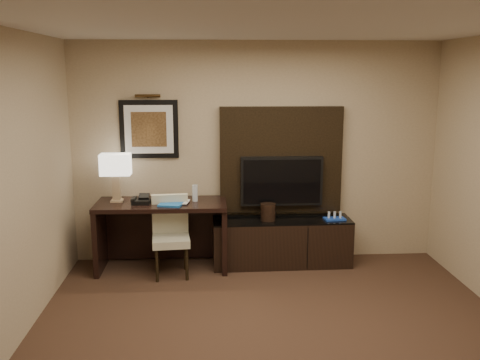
{
  "coord_description": "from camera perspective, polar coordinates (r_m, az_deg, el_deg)",
  "views": [
    {
      "loc": [
        -0.58,
        -4.01,
        2.34
      ],
      "look_at": [
        -0.24,
        1.8,
        1.15
      ],
      "focal_mm": 40.0,
      "sensor_mm": 36.0,
      "label": 1
    }
  ],
  "objects": [
    {
      "name": "tv_wall_panel",
      "position": [
        6.59,
        4.37,
        2.19
      ],
      "size": [
        1.5,
        0.12,
        1.3
      ],
      "primitive_type": "cube",
      "color": "black",
      "rests_on": "wall_back"
    },
    {
      "name": "water_bottle",
      "position": [
        6.35,
        -4.83,
        -1.4
      ],
      "size": [
        0.07,
        0.07,
        0.2
      ],
      "primitive_type": "cylinder",
      "rotation": [
        0.0,
        0.0,
        -0.01
      ],
      "color": "silver",
      "rests_on": "desk"
    },
    {
      "name": "table_lamp",
      "position": [
        6.45,
        -13.07,
        0.01
      ],
      "size": [
        0.36,
        0.27,
        0.52
      ],
      "primitive_type": null,
      "rotation": [
        0.0,
        0.0,
        0.32
      ],
      "color": "tan",
      "rests_on": "desk"
    },
    {
      "name": "ceiling",
      "position": [
        4.06,
        5.07,
        16.61
      ],
      "size": [
        4.5,
        5.0,
        0.01
      ],
      "primitive_type": "cube",
      "color": "silver",
      "rests_on": "wall_back"
    },
    {
      "name": "desk_chair",
      "position": [
        6.23,
        -7.37,
        -6.32
      ],
      "size": [
        0.46,
        0.52,
        0.88
      ],
      "primitive_type": null,
      "rotation": [
        0.0,
        0.0,
        0.09
      ],
      "color": "beige",
      "rests_on": "floor"
    },
    {
      "name": "floor",
      "position": [
        4.68,
        4.45,
        -18.56
      ],
      "size": [
        4.5,
        5.0,
        0.01
      ],
      "primitive_type": "cube",
      "color": "#372319",
      "rests_on": "ground"
    },
    {
      "name": "artwork",
      "position": [
        6.56,
        -9.67,
        5.36
      ],
      "size": [
        0.7,
        0.04,
        0.7
      ],
      "primitive_type": "cube",
      "color": "black",
      "rests_on": "wall_back"
    },
    {
      "name": "desk",
      "position": [
        6.48,
        -8.29,
        -5.89
      ],
      "size": [
        1.54,
        0.67,
        0.82
      ],
      "primitive_type": "cube",
      "rotation": [
        0.0,
        0.0,
        -0.01
      ],
      "color": "black",
      "rests_on": "floor"
    },
    {
      "name": "book",
      "position": [
        6.28,
        -7.03,
        -1.45
      ],
      "size": [
        0.17,
        0.05,
        0.23
      ],
      "primitive_type": "imported",
      "rotation": [
        0.0,
        0.0,
        -0.15
      ],
      "color": "#B7A690",
      "rests_on": "desk"
    },
    {
      "name": "ice_bucket",
      "position": [
        6.43,
        3.01,
        -3.42
      ],
      "size": [
        0.21,
        0.21,
        0.2
      ],
      "primitive_type": "cylinder",
      "rotation": [
        0.0,
        0.0,
        0.13
      ],
      "color": "black",
      "rests_on": "credenza"
    },
    {
      "name": "tv",
      "position": [
        6.54,
        4.46,
        -0.11
      ],
      "size": [
        1.0,
        0.08,
        0.6
      ],
      "primitive_type": "cube",
      "color": "black",
      "rests_on": "tv_wall_panel"
    },
    {
      "name": "minibar_tray",
      "position": [
        6.56,
        10.06,
        -3.8
      ],
      "size": [
        0.27,
        0.18,
        0.09
      ],
      "primitive_type": null,
      "rotation": [
        0.0,
        0.0,
        0.11
      ],
      "color": "#1B44B5",
      "rests_on": "credenza"
    },
    {
      "name": "wall_back",
      "position": [
        6.61,
        1.73,
        2.94
      ],
      "size": [
        4.5,
        0.01,
        2.7
      ],
      "primitive_type": "cube",
      "color": "tan",
      "rests_on": "floor"
    },
    {
      "name": "picture_light",
      "position": [
        6.49,
        -9.83,
        8.84
      ],
      "size": [
        0.04,
        0.04,
        0.3
      ],
      "primitive_type": "cylinder",
      "color": "#422D15",
      "rests_on": "wall_back"
    },
    {
      "name": "credenza",
      "position": [
        6.59,
        4.47,
        -6.6
      ],
      "size": [
        1.68,
        0.49,
        0.58
      ],
      "primitive_type": "cube",
      "rotation": [
        0.0,
        0.0,
        0.02
      ],
      "color": "black",
      "rests_on": "floor"
    },
    {
      "name": "desk_phone",
      "position": [
        6.33,
        -10.48,
        -2.03
      ],
      "size": [
        0.22,
        0.2,
        0.1
      ],
      "primitive_type": null,
      "rotation": [
        0.0,
        0.0,
        -0.04
      ],
      "color": "black",
      "rests_on": "desk"
    },
    {
      "name": "blue_folder",
      "position": [
        6.27,
        -7.21,
        -2.46
      ],
      "size": [
        0.33,
        0.39,
        0.02
      ],
      "primitive_type": "cube",
      "rotation": [
        0.0,
        0.0,
        -0.23
      ],
      "color": "blue",
      "rests_on": "desk"
    }
  ]
}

